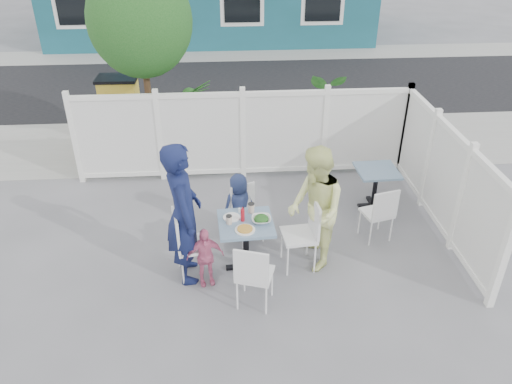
{
  "coord_description": "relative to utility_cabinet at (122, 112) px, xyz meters",
  "views": [
    {
      "loc": [
        -0.24,
        -5.64,
        4.42
      ],
      "look_at": [
        0.17,
        0.16,
        0.97
      ],
      "focal_mm": 35.0,
      "sensor_mm": 36.0,
      "label": 1
    }
  ],
  "objects": [
    {
      "name": "street",
      "position": [
        2.28,
        3.5,
        -0.67
      ],
      "size": [
        24.0,
        5.0,
        0.01
      ],
      "primitive_type": "cube",
      "color": "black",
      "rests_on": "ground"
    },
    {
      "name": "man",
      "position": [
        1.49,
        -4.32,
        0.3
      ],
      "size": [
        0.57,
        0.77,
        1.95
      ],
      "primitive_type": "imported",
      "rotation": [
        0.0,
        0.0,
        1.72
      ],
      "color": "#131B45",
      "rests_on": "ground"
    },
    {
      "name": "salad_bowl",
      "position": [
        2.49,
        -4.25,
        0.12
      ],
      "size": [
        0.26,
        0.26,
        0.06
      ],
      "primitive_type": "imported",
      "color": "white",
      "rests_on": "main_table"
    },
    {
      "name": "chair_spare",
      "position": [
        4.26,
        -3.74,
        -0.16
      ],
      "size": [
        0.49,
        0.48,
        0.89
      ],
      "rotation": [
        0.0,
        0.0,
        0.26
      ],
      "color": "white",
      "rests_on": "ground"
    },
    {
      "name": "fence_right",
      "position": [
        5.28,
        -3.4,
        0.11
      ],
      "size": [
        0.08,
        3.66,
        1.6
      ],
      "rotation": [
        0.0,
        0.0,
        1.57
      ],
      "color": "white",
      "rests_on": "ground"
    },
    {
      "name": "chair_near",
      "position": [
        2.33,
        -5.01,
        -0.13
      ],
      "size": [
        0.53,
        0.52,
        0.93
      ],
      "rotation": [
        0.0,
        0.0,
        -0.31
      ],
      "color": "white",
      "rests_on": "ground"
    },
    {
      "name": "fence_back",
      "position": [
        2.38,
        -1.6,
        0.11
      ],
      "size": [
        5.86,
        0.08,
        1.6
      ],
      "color": "white",
      "rests_on": "ground"
    },
    {
      "name": "plate_main",
      "position": [
        2.26,
        -4.43,
        0.09
      ],
      "size": [
        0.26,
        0.26,
        0.02
      ],
      "primitive_type": "cylinder",
      "color": "white",
      "rests_on": "main_table"
    },
    {
      "name": "utility_cabinet",
      "position": [
        0.0,
        0.0,
        0.0
      ],
      "size": [
        0.73,
        0.53,
        1.34
      ],
      "primitive_type": "cube",
      "rotation": [
        0.0,
        0.0,
        -0.02
      ],
      "color": "gold",
      "rests_on": "ground"
    },
    {
      "name": "far_sidewalk",
      "position": [
        2.28,
        6.6,
        -0.67
      ],
      "size": [
        24.0,
        1.6,
        0.01
      ],
      "primitive_type": "cube",
      "color": "gray",
      "rests_on": "ground"
    },
    {
      "name": "coffee_cup_b",
      "position": [
        2.37,
        -4.01,
        0.15
      ],
      "size": [
        0.08,
        0.08,
        0.13
      ],
      "primitive_type": "cylinder",
      "color": "beige",
      "rests_on": "main_table"
    },
    {
      "name": "chair_left",
      "position": [
        1.5,
        -4.33,
        -0.1
      ],
      "size": [
        0.51,
        0.52,
        0.98
      ],
      "rotation": [
        0.0,
        0.0,
        -1.37
      ],
      "color": "white",
      "rests_on": "ground"
    },
    {
      "name": "main_table",
      "position": [
        2.28,
        -4.24,
        -0.08
      ],
      "size": [
        0.76,
        0.76,
        0.76
      ],
      "rotation": [
        0.0,
        0.0,
        0.06
      ],
      "color": "slate",
      "rests_on": "ground"
    },
    {
      "name": "tree",
      "position": [
        0.68,
        -0.7,
        1.92
      ],
      "size": [
        1.8,
        1.62,
        3.59
      ],
      "color": "#382316",
      "rests_on": "ground"
    },
    {
      "name": "chair_back",
      "position": [
        2.32,
        -3.52,
        -0.18
      ],
      "size": [
        0.5,
        0.5,
        0.85
      ],
      "rotation": [
        0.0,
        0.0,
        3.55
      ],
      "color": "white",
      "rests_on": "ground"
    },
    {
      "name": "spare_table",
      "position": [
        4.46,
        -2.79,
        -0.15
      ],
      "size": [
        0.66,
        0.66,
        0.68
      ],
      "rotation": [
        0.0,
        0.0,
        0.04
      ],
      "color": "slate",
      "rests_on": "ground"
    },
    {
      "name": "coffee_cup_a",
      "position": [
        2.07,
        -4.26,
        0.14
      ],
      "size": [
        0.08,
        0.08,
        0.11
      ],
      "primitive_type": "cylinder",
      "color": "beige",
      "rests_on": "main_table"
    },
    {
      "name": "salt_shaker",
      "position": [
        2.21,
        -4.0,
        0.12
      ],
      "size": [
        0.03,
        0.03,
        0.07
      ],
      "primitive_type": "cylinder",
      "color": "white",
      "rests_on": "main_table"
    },
    {
      "name": "boy",
      "position": [
        2.23,
        -3.44,
        -0.16
      ],
      "size": [
        0.58,
        0.48,
        1.01
      ],
      "primitive_type": "imported",
      "rotation": [
        0.0,
        0.0,
        3.52
      ],
      "color": "navy",
      "rests_on": "ground"
    },
    {
      "name": "potted_shrub_b",
      "position": [
        4.13,
        -1.0,
        0.06
      ],
      "size": [
        1.6,
        1.49,
        1.47
      ],
      "primitive_type": "imported",
      "rotation": [
        0.0,
        0.0,
        2.84
      ],
      "color": "#174917",
      "rests_on": "ground"
    },
    {
      "name": "potted_shrub_a",
      "position": [
        1.51,
        -0.9,
        0.12
      ],
      "size": [
        1.19,
        1.19,
        1.58
      ],
      "primitive_type": "imported",
      "rotation": [
        0.0,
        0.0,
        4.24
      ],
      "color": "#174917",
      "rests_on": "ground"
    },
    {
      "name": "near_sidewalk",
      "position": [
        2.28,
        -0.2,
        -0.67
      ],
      "size": [
        24.0,
        2.6,
        0.01
      ],
      "primitive_type": "cube",
      "color": "gray",
      "rests_on": "ground"
    },
    {
      "name": "ketchup_bottle",
      "position": [
        2.25,
        -4.21,
        0.17
      ],
      "size": [
        0.05,
        0.05,
        0.17
      ],
      "primitive_type": "cylinder",
      "color": "#AD1321",
      "rests_on": "main_table"
    },
    {
      "name": "chair_right",
      "position": [
        3.08,
        -4.22,
        -0.08
      ],
      "size": [
        0.49,
        0.5,
        1.02
      ],
      "rotation": [
        0.0,
        0.0,
        1.67
      ],
      "color": "white",
      "rests_on": "ground"
    },
    {
      "name": "ground",
      "position": [
        2.28,
        -4.0,
        -0.67
      ],
      "size": [
        80.0,
        80.0,
        0.0
      ],
      "primitive_type": "plane",
      "color": "slate"
    },
    {
      "name": "woman",
      "position": [
        3.2,
        -4.18,
        0.2
      ],
      "size": [
        0.77,
        0.93,
        1.74
      ],
      "primitive_type": "imported",
      "rotation": [
        0.0,
        0.0,
        -1.43
      ],
      "color": "#DDEC49",
      "rests_on": "ground"
    },
    {
      "name": "toddler",
      "position": [
        1.74,
        -4.51,
        -0.25
      ],
      "size": [
        0.53,
        0.3,
        0.85
      ],
      "primitive_type": "imported",
      "rotation": [
        0.0,
        0.0,
        0.21
      ],
      "color": "pink",
      "rests_on": "ground"
    },
    {
      "name": "pepper_shaker",
      "position": [
        2.26,
        -4.0,
        0.12
      ],
      "size": [
        0.03,
        0.03,
        0.08
      ],
      "primitive_type": "cylinder",
      "color": "black",
      "rests_on": "main_table"
    },
    {
      "name": "plate_side",
      "position": [
        2.1,
        -4.13,
        0.09
      ],
      "size": [
        0.23,
        0.23,
        0.02
      ],
      "primitive_type": "cylinder",
      "color": "white",
      "rests_on": "main_table"
    }
  ]
}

